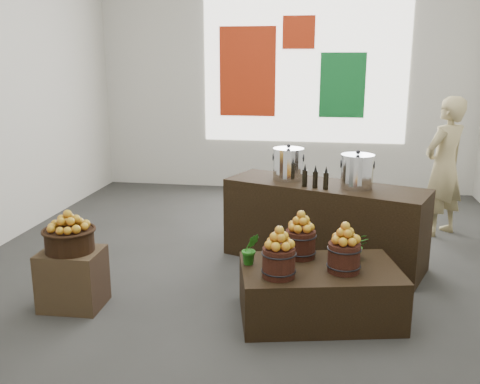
% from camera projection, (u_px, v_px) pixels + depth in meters
% --- Properties ---
extents(ground, '(7.00, 7.00, 0.00)m').
position_uv_depth(ground, '(255.00, 267.00, 5.57)').
color(ground, '#31312F').
rests_on(ground, ground).
extents(back_wall, '(6.00, 0.04, 4.00)m').
position_uv_depth(back_wall, '(285.00, 65.00, 8.43)').
color(back_wall, beige).
rests_on(back_wall, ground).
extents(back_opening, '(3.20, 0.02, 2.40)m').
position_uv_depth(back_opening, '(304.00, 65.00, 8.37)').
color(back_opening, white).
rests_on(back_opening, back_wall).
extents(deco_red_left, '(0.90, 0.04, 1.40)m').
position_uv_depth(deco_red_left, '(248.00, 72.00, 8.52)').
color(deco_red_left, '#B4290D').
rests_on(deco_red_left, back_wall).
extents(deco_green_right, '(0.70, 0.04, 1.00)m').
position_uv_depth(deco_green_right, '(342.00, 85.00, 8.34)').
color(deco_green_right, '#0F6527').
rests_on(deco_green_right, back_wall).
extents(deco_red_upper, '(0.50, 0.04, 0.50)m').
position_uv_depth(deco_red_upper, '(299.00, 32.00, 8.25)').
color(deco_red_upper, '#B4290D').
rests_on(deco_red_upper, back_wall).
extents(crate, '(0.52, 0.43, 0.51)m').
position_uv_depth(crate, '(73.00, 279.00, 4.63)').
color(crate, '#4F3F25').
rests_on(crate, ground).
extents(wicker_basket, '(0.41, 0.41, 0.19)m').
position_uv_depth(wicker_basket, '(70.00, 241.00, 4.54)').
color(wicker_basket, black).
rests_on(wicker_basket, crate).
extents(apples_in_basket, '(0.32, 0.32, 0.17)m').
position_uv_depth(apples_in_basket, '(68.00, 220.00, 4.50)').
color(apples_in_basket, maroon).
rests_on(apples_in_basket, wicker_basket).
extents(display_table, '(1.43, 1.05, 0.45)m').
position_uv_depth(display_table, '(319.00, 292.00, 4.44)').
color(display_table, black).
rests_on(display_table, ground).
extents(apple_bucket_front_left, '(0.26, 0.26, 0.24)m').
position_uv_depth(apple_bucket_front_left, '(279.00, 262.00, 4.17)').
color(apple_bucket_front_left, '#3A180F').
rests_on(apple_bucket_front_left, display_table).
extents(apples_in_bucket_front_left, '(0.19, 0.19, 0.17)m').
position_uv_depth(apples_in_bucket_front_left, '(279.00, 238.00, 4.12)').
color(apples_in_bucket_front_left, maroon).
rests_on(apples_in_bucket_front_left, apple_bucket_front_left).
extents(apple_bucket_front_right, '(0.26, 0.26, 0.24)m').
position_uv_depth(apple_bucket_front_right, '(344.00, 258.00, 4.27)').
color(apple_bucket_front_right, '#3A180F').
rests_on(apple_bucket_front_right, display_table).
extents(apples_in_bucket_front_right, '(0.19, 0.19, 0.17)m').
position_uv_depth(apples_in_bucket_front_right, '(345.00, 233.00, 4.22)').
color(apples_in_bucket_front_right, maroon).
rests_on(apples_in_bucket_front_right, apple_bucket_front_right).
extents(apple_bucket_rear, '(0.26, 0.26, 0.24)m').
position_uv_depth(apple_bucket_rear, '(300.00, 244.00, 4.58)').
color(apple_bucket_rear, '#3A180F').
rests_on(apple_bucket_rear, display_table).
extents(apples_in_bucket_rear, '(0.19, 0.19, 0.17)m').
position_uv_depth(apples_in_bucket_rear, '(301.00, 221.00, 4.53)').
color(apples_in_bucket_rear, maroon).
rests_on(apples_in_bucket_rear, apple_bucket_rear).
extents(herb_garnish_right, '(0.23, 0.21, 0.24)m').
position_uv_depth(herb_garnish_right, '(356.00, 245.00, 4.55)').
color(herb_garnish_right, '#1D6715').
rests_on(herb_garnish_right, display_table).
extents(herb_garnish_left, '(0.18, 0.17, 0.27)m').
position_uv_depth(herb_garnish_left, '(250.00, 249.00, 4.42)').
color(herb_garnish_left, '#1D6715').
rests_on(herb_garnish_left, display_table).
extents(counter, '(2.17, 1.35, 0.85)m').
position_uv_depth(counter, '(324.00, 223.00, 5.62)').
color(counter, black).
rests_on(counter, ground).
extents(stock_pot_left, '(0.32, 0.32, 0.32)m').
position_uv_depth(stock_pot_left, '(288.00, 165.00, 5.69)').
color(stock_pot_left, silver).
rests_on(stock_pot_left, counter).
extents(stock_pot_center, '(0.32, 0.32, 0.32)m').
position_uv_depth(stock_pot_center, '(357.00, 172.00, 5.32)').
color(stock_pot_center, silver).
rests_on(stock_pot_center, counter).
extents(oil_cruets, '(0.23, 0.13, 0.24)m').
position_uv_depth(oil_cruets, '(318.00, 177.00, 5.32)').
color(oil_cruets, black).
rests_on(oil_cruets, counter).
extents(shopper, '(0.73, 0.71, 1.69)m').
position_uv_depth(shopper, '(444.00, 167.00, 6.42)').
color(shopper, tan).
rests_on(shopper, ground).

